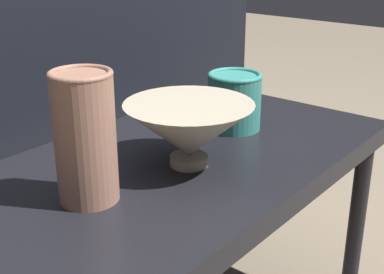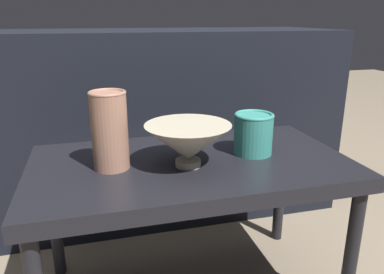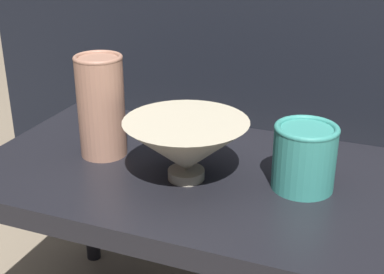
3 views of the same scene
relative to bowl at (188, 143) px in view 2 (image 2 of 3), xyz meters
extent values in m
cube|color=black|center=(0.02, 0.04, -0.08)|extent=(0.83, 0.46, 0.04)
cylinder|color=black|center=(0.40, -0.16, -0.29)|extent=(0.04, 0.04, 0.38)
cylinder|color=black|center=(-0.36, 0.23, -0.29)|extent=(0.04, 0.04, 0.38)
cylinder|color=black|center=(0.40, 0.23, -0.29)|extent=(0.04, 0.04, 0.38)
cube|color=black|center=(0.02, 0.63, -0.12)|extent=(1.44, 0.50, 0.74)
cylinder|color=#B2A88E|center=(0.00, 0.00, -0.05)|extent=(0.06, 0.06, 0.02)
cone|color=#B2A88E|center=(0.00, 0.00, 0.00)|extent=(0.22, 0.22, 0.09)
cylinder|color=#996B56|center=(-0.19, 0.03, 0.03)|extent=(0.09, 0.09, 0.19)
torus|color=#996B56|center=(-0.19, 0.03, 0.13)|extent=(0.09, 0.09, 0.01)
cylinder|color=teal|center=(0.20, 0.04, -0.01)|extent=(0.11, 0.11, 0.11)
torus|color=teal|center=(0.20, 0.04, 0.05)|extent=(0.11, 0.11, 0.01)
camera|label=1|loc=(-0.64, -0.52, 0.31)|focal=50.00mm
camera|label=2|loc=(-0.22, -0.85, 0.30)|focal=35.00mm
camera|label=3|loc=(0.32, -0.78, 0.38)|focal=50.00mm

